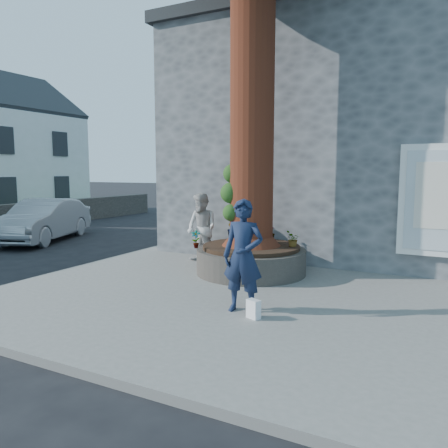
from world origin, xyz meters
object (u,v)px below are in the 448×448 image
at_px(car_silver, 43,220).
at_px(man, 243,256).
at_px(planter, 251,259).
at_px(woman, 202,228).

bearing_deg(car_silver, man, -44.43).
height_order(planter, woman, woman).
relative_size(man, car_silver, 0.42).
bearing_deg(man, car_silver, 151.79).
height_order(planter, man, man).
bearing_deg(planter, man, -68.98).
relative_size(planter, man, 1.32).
distance_m(planter, woman, 1.59).
bearing_deg(planter, woman, 164.20).
relative_size(planter, car_silver, 0.56).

